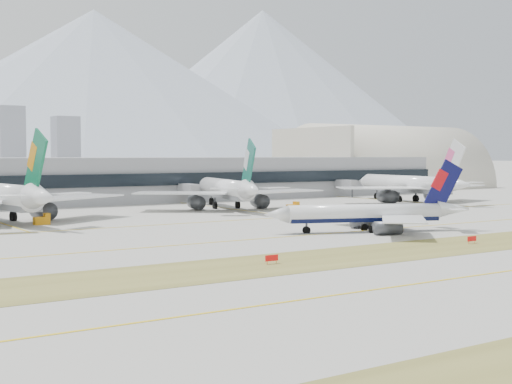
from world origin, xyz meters
TOP-DOWN VIEW (x-y plane):
  - ground at (0.00, 0.00)m, footprint 3000.00×3000.00m
  - apron_markings at (0.00, -53.95)m, footprint 360.00×122.22m
  - taxiing_airliner at (16.93, -7.12)m, footprint 43.57×36.89m
  - widebody_cathay at (24.05, 63.19)m, footprint 56.15×56.02m
  - widebody_china_air at (91.25, 55.54)m, footprint 59.01×58.08m
  - terminal at (0.00, 114.84)m, footprint 280.00×43.10m
  - hangar at (154.56, 135.00)m, footprint 91.00×60.00m
  - hold_sign_left at (-25.40, -32.00)m, footprint 2.20×0.15m
  - hold_sign_right at (18.24, -32.00)m, footprint 2.20×0.15m
  - gse_b at (-36.02, 45.11)m, footprint 3.55×2.00m
  - gse_c at (36.10, 46.61)m, footprint 3.55×2.00m

SIDE VIEW (x-z plane):
  - ground at x=0.00m, z-range 0.00..0.00m
  - apron_markings at x=0.00m, z-range -0.01..0.05m
  - hangar at x=154.56m, z-range -29.86..30.14m
  - hold_sign_left at x=-25.40m, z-range 0.20..1.55m
  - hold_sign_right at x=18.24m, z-range 0.20..1.55m
  - gse_b at x=-36.02m, z-range -0.25..2.35m
  - gse_c at x=36.10m, z-range -0.25..2.35m
  - taxiing_airliner at x=16.93m, z-range -3.94..11.27m
  - widebody_cathay at x=24.05m, z-range -4.84..15.81m
  - widebody_china_air at x=91.25m, z-range -4.95..16.20m
  - terminal at x=0.00m, z-range 0.00..15.00m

